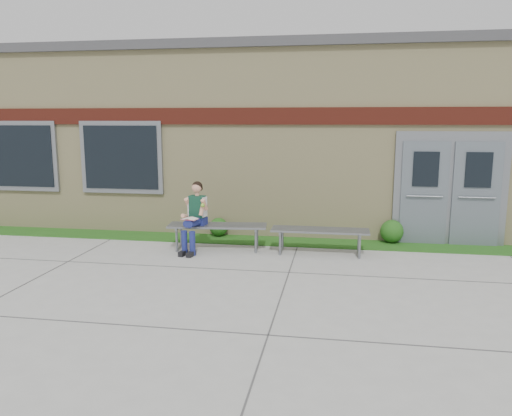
# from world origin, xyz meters

# --- Properties ---
(ground) EXTENTS (80.00, 80.00, 0.00)m
(ground) POSITION_xyz_m (0.00, 0.00, 0.00)
(ground) COLOR #9E9E99
(ground) RESTS_ON ground
(grass_strip) EXTENTS (16.00, 0.80, 0.02)m
(grass_strip) POSITION_xyz_m (0.00, 2.60, 0.01)
(grass_strip) COLOR #245416
(grass_strip) RESTS_ON ground
(school_building) EXTENTS (16.20, 6.22, 4.20)m
(school_building) POSITION_xyz_m (-0.00, 5.99, 2.10)
(school_building) COLOR beige
(school_building) RESTS_ON ground
(bench_left) EXTENTS (1.96, 0.73, 0.50)m
(bench_left) POSITION_xyz_m (-0.54, 1.80, 0.38)
(bench_left) COLOR slate
(bench_left) RESTS_ON ground
(bench_right) EXTENTS (1.84, 0.52, 0.48)m
(bench_right) POSITION_xyz_m (1.46, 1.80, 0.37)
(bench_right) COLOR slate
(bench_right) RESTS_ON ground
(girl) EXTENTS (0.47, 0.81, 1.35)m
(girl) POSITION_xyz_m (-0.94, 1.60, 0.73)
(girl) COLOR navy
(girl) RESTS_ON ground
(shrub_mid) EXTENTS (0.40, 0.40, 0.40)m
(shrub_mid) POSITION_xyz_m (-0.78, 2.85, 0.22)
(shrub_mid) COLOR #245416
(shrub_mid) RESTS_ON grass_strip
(shrub_east) EXTENTS (0.47, 0.47, 0.47)m
(shrub_east) POSITION_xyz_m (2.90, 2.85, 0.26)
(shrub_east) COLOR #245416
(shrub_east) RESTS_ON grass_strip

